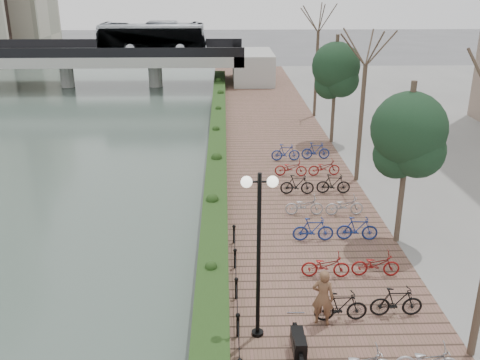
{
  "coord_description": "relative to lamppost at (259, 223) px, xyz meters",
  "views": [
    {
      "loc": [
        1.07,
        -10.26,
        10.5
      ],
      "look_at": [
        1.73,
        12.17,
        2.0
      ],
      "focal_mm": 40.0,
      "sensor_mm": 36.0,
      "label": 1
    }
  ],
  "objects": [
    {
      "name": "bicycle_parking",
      "position": [
        3.51,
        7.14,
        -3.21
      ],
      "size": [
        2.4,
        19.89,
        1.0
      ],
      "color": "#A0A1A5",
      "rests_on": "promenade"
    },
    {
      "name": "promenade",
      "position": [
        2.01,
        14.45,
        -3.94
      ],
      "size": [
        8.0,
        75.0,
        0.5
      ],
      "primitive_type": "cube",
      "color": "brown",
      "rests_on": "ground"
    },
    {
      "name": "motorcycle",
      "position": [
        1.07,
        -1.03,
        -3.18
      ],
      "size": [
        0.52,
        1.62,
        1.01
      ],
      "primitive_type": null,
      "rotation": [
        0.0,
        0.0,
        -0.01
      ],
      "color": "black",
      "rests_on": "promenade"
    },
    {
      "name": "street_trees",
      "position": [
        6.01,
        9.63,
        -0.5
      ],
      "size": [
        3.2,
        37.12,
        6.8
      ],
      "color": "#3B2F23",
      "rests_on": "promenade"
    },
    {
      "name": "chain_fence",
      "position": [
        -0.59,
        -1.05,
        -3.34
      ],
      "size": [
        0.1,
        14.1,
        0.7
      ],
      "color": "black",
      "rests_on": "promenade"
    },
    {
      "name": "hedge",
      "position": [
        -1.39,
        16.95,
        -3.39
      ],
      "size": [
        1.1,
        56.0,
        0.6
      ],
      "primitive_type": "cube",
      "color": "#213A15",
      "rests_on": "promenade"
    },
    {
      "name": "bridge",
      "position": [
        -15.15,
        41.95,
        -0.82
      ],
      "size": [
        36.0,
        10.77,
        6.5
      ],
      "color": "#AAA9A5",
      "rests_on": "ground"
    },
    {
      "name": "lamppost",
      "position": [
        0.0,
        0.0,
        0.0
      ],
      "size": [
        1.02,
        0.32,
        5.15
      ],
      "color": "black",
      "rests_on": "promenade"
    },
    {
      "name": "pedestrian",
      "position": [
        2.01,
        0.5,
        -2.76
      ],
      "size": [
        0.78,
        0.62,
        1.85
      ],
      "primitive_type": "imported",
      "rotation": [
        0.0,
        0.0,
        2.84
      ],
      "color": "brown",
      "rests_on": "promenade"
    }
  ]
}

